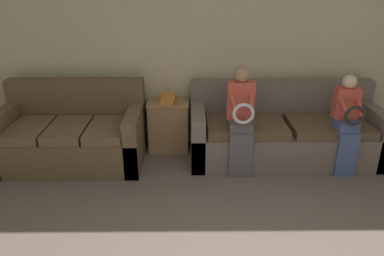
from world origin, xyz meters
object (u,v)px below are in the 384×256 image
side_shelf (169,125)px  book_stack (168,98)px  child_left_seated (241,117)px  couch_main (283,132)px  couch_side (73,136)px  child_right_seated (347,121)px

side_shelf → book_stack: book_stack is taller
child_left_seated → book_stack: bearing=144.2°
couch_main → couch_side: couch_side is taller
book_stack → couch_side: bearing=-164.8°
couch_main → child_left_seated: size_ratio=1.87×
couch_side → side_shelf: bearing=15.6°
couch_side → side_shelf: couch_side is taller
couch_main → side_shelf: (-1.44, 0.25, 0.01)m
side_shelf → book_stack: 0.36m
child_right_seated → book_stack: size_ratio=4.25×
couch_main → child_right_seated: 0.77m
couch_main → child_right_seated: (0.60, -0.38, 0.30)m
child_left_seated → child_right_seated: child_left_seated is taller
couch_main → book_stack: (-1.44, 0.24, 0.38)m
couch_main → couch_side: 2.59m
couch_main → child_right_seated: size_ratio=2.03×
couch_main → book_stack: size_ratio=8.63×
child_left_seated → book_stack: size_ratio=4.63×
couch_side → side_shelf: size_ratio=2.61×
couch_side → child_left_seated: 2.04m
couch_main → side_shelf: size_ratio=3.54×
couch_side → child_left_seated: bearing=-8.4°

